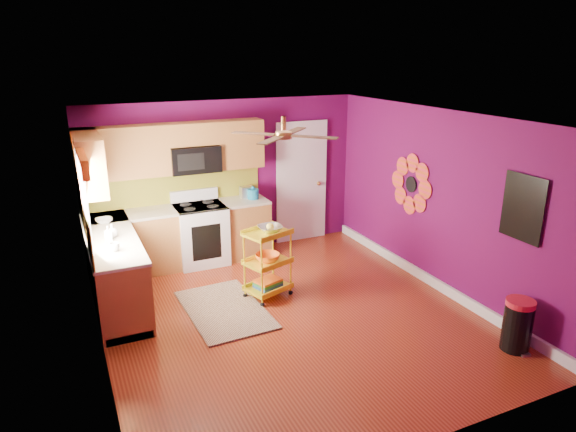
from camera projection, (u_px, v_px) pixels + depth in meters
name	position (u px, v px, depth m)	size (l,w,h in m)	color
ground	(290.00, 316.00, 6.55)	(5.00, 5.00, 0.00)	maroon
room_envelope	(293.00, 192.00, 6.05)	(4.54, 5.04, 2.52)	#5A0A49
lower_cabinets	(154.00, 252.00, 7.45)	(2.81, 2.31, 0.94)	brown
electric_range	(201.00, 233.00, 8.06)	(0.76, 0.66, 1.13)	white
upper_cabinetry	(149.00, 154.00, 7.38)	(2.80, 2.30, 1.26)	brown
left_window	(83.00, 183.00, 6.04)	(0.08, 1.35, 1.08)	white
panel_door	(301.00, 183.00, 8.90)	(0.95, 0.11, 2.15)	white
right_wall_art	(456.00, 194.00, 6.69)	(0.04, 2.74, 1.04)	black
ceiling_fan	(284.00, 134.00, 6.01)	(1.01, 1.01, 0.26)	#BF8C3F
shag_rug	(225.00, 309.00, 6.68)	(0.94, 1.53, 0.02)	black
rolling_cart	(268.00, 260.00, 6.91)	(0.69, 0.59, 1.05)	yellow
trash_can	(517.00, 325.00, 5.73)	(0.39, 0.39, 0.61)	black
teal_kettle	(253.00, 194.00, 8.26)	(0.18, 0.18, 0.21)	#146E97
toaster	(247.00, 192.00, 8.35)	(0.22, 0.15, 0.18)	beige
soap_bottle_a	(108.00, 234.00, 6.43)	(0.09, 0.09, 0.19)	#EA3F72
soap_bottle_b	(112.00, 231.00, 6.57)	(0.14, 0.14, 0.17)	white
counter_dish	(104.00, 221.00, 7.14)	(0.23, 0.23, 0.06)	white
counter_cup	(114.00, 247.00, 6.12)	(0.12, 0.12, 0.10)	white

